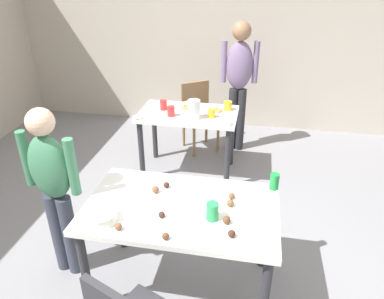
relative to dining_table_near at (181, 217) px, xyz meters
name	(u,v)px	position (x,y,z in m)	size (l,w,h in m)	color
ground_plane	(191,283)	(0.06, 0.03, -0.65)	(6.40, 6.40, 0.00)	gray
wall_back	(234,37)	(0.06, 3.23, 0.65)	(6.40, 0.10, 2.60)	#BCB2A3
dining_table_near	(181,217)	(0.00, 0.00, 0.00)	(1.30, 0.78, 0.75)	white
dining_table_far	(188,122)	(-0.29, 1.68, -0.03)	(1.08, 0.65, 0.75)	white
chair_far_table	(198,112)	(-0.29, 2.35, -0.16)	(0.56, 0.56, 0.87)	olive
person_girl_near	(53,183)	(-0.93, 0.01, 0.16)	(0.46, 0.24, 1.38)	#383D4C
person_adult_far	(239,76)	(0.21, 2.38, 0.33)	(0.45, 0.23, 1.63)	#28282D
mixing_bowl	(101,217)	(-0.46, -0.25, 0.13)	(0.20, 0.20, 0.07)	white
soda_can	(274,181)	(0.62, 0.33, 0.16)	(0.07, 0.07, 0.12)	#198438
fork_near	(258,206)	(0.51, 0.09, 0.10)	(0.17, 0.02, 0.01)	silver
cup_near_0	(212,211)	(0.22, -0.10, 0.16)	(0.08, 0.08, 0.12)	green
cake_ball_0	(166,185)	(-0.15, 0.20, 0.12)	(0.04, 0.04, 0.04)	#3D2319
cake_ball_1	(227,220)	(0.32, -0.12, 0.12)	(0.05, 0.05, 0.05)	brown
cake_ball_2	(155,189)	(-0.21, 0.12, 0.12)	(0.05, 0.05, 0.05)	brown
cake_ball_3	(118,227)	(-0.32, -0.31, 0.12)	(0.05, 0.05, 0.05)	brown
cake_ball_4	(166,236)	(-0.02, -0.33, 0.12)	(0.04, 0.04, 0.04)	brown
cake_ball_5	(162,215)	(-0.10, -0.14, 0.12)	(0.04, 0.04, 0.04)	#3D2319
cake_ball_6	(230,203)	(0.33, 0.06, 0.12)	(0.05, 0.05, 0.05)	brown
cake_ball_7	(231,196)	(0.33, 0.15, 0.12)	(0.05, 0.05, 0.05)	brown
cake_ball_8	(232,234)	(0.36, -0.24, 0.12)	(0.05, 0.05, 0.05)	#3D2319
pitcher_far	(194,109)	(-0.19, 1.52, 0.20)	(0.13, 0.13, 0.20)	white
cup_far_0	(163,105)	(-0.57, 1.71, 0.15)	(0.08, 0.08, 0.11)	red
cup_far_1	(228,106)	(0.14, 1.83, 0.15)	(0.09, 0.09, 0.10)	yellow
cup_far_2	(212,113)	(-0.01, 1.59, 0.14)	(0.08, 0.08, 0.09)	yellow
cup_far_3	(171,111)	(-0.45, 1.54, 0.15)	(0.08, 0.08, 0.11)	red
donut_far_0	(218,110)	(0.03, 1.77, 0.11)	(0.10, 0.10, 0.03)	gold
donut_far_1	(226,123)	(0.16, 1.43, 0.11)	(0.12, 0.12, 0.04)	white
donut_far_2	(186,107)	(-0.33, 1.80, 0.11)	(0.11, 0.11, 0.03)	gold
donut_far_3	(189,103)	(-0.32, 1.91, 0.11)	(0.13, 0.13, 0.04)	white
donut_far_4	(138,117)	(-0.77, 1.41, 0.11)	(0.11, 0.11, 0.03)	white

